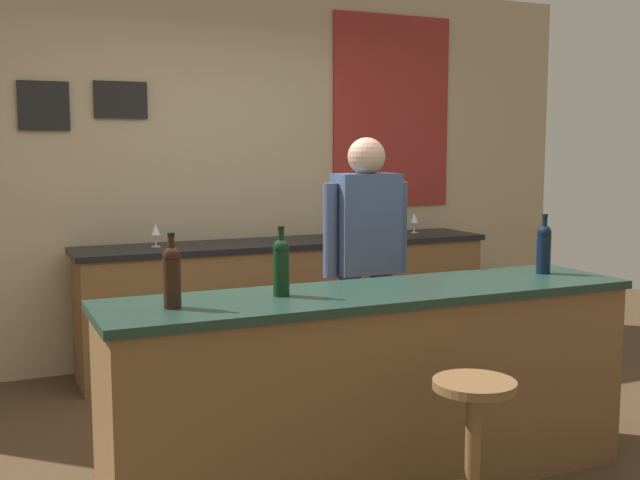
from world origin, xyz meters
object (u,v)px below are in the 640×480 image
object	(u,v)px
bar_stool	(473,436)
wine_bottle_b	(281,265)
wine_glass_b	(414,219)
bartender	(366,260)
wine_bottle_a	(172,275)
wine_glass_a	(156,230)
wine_bottle_c	(544,247)

from	to	relation	value
bar_stool	wine_bottle_b	size ratio (longest dim) A/B	2.22
bar_stool	wine_glass_b	xyz separation A→B (m)	(1.43, 2.80, 0.55)
bartender	wine_bottle_a	size ratio (longest dim) A/B	5.29
bar_stool	wine_glass_a	xyz separation A→B (m)	(-0.61, 2.78, 0.55)
wine_bottle_a	wine_glass_a	xyz separation A→B (m)	(0.39, 2.11, -0.05)
wine_glass_a	wine_bottle_c	bearing A→B (deg)	-52.85
wine_bottle_b	wine_bottle_c	world-z (taller)	same
bartender	wine_glass_a	xyz separation A→B (m)	(-0.90, 1.33, 0.07)
wine_glass_a	wine_glass_b	size ratio (longest dim) A/B	1.00
bar_stool	wine_bottle_b	distance (m)	1.06
wine_bottle_c	wine_bottle_a	bearing A→B (deg)	-177.97
bartender	wine_bottle_a	bearing A→B (deg)	-148.72
wine_bottle_c	wine_glass_b	xyz separation A→B (m)	(0.48, 2.07, -0.05)
wine_glass_a	bartender	bearing A→B (deg)	-56.13
wine_glass_a	wine_glass_b	bearing A→B (deg)	0.68
wine_glass_a	wine_glass_b	world-z (taller)	same
bar_stool	wine_bottle_a	size ratio (longest dim) A/B	2.22
bartender	bar_stool	xyz separation A→B (m)	(-0.29, -1.45, -0.48)
wine_bottle_a	wine_bottle_b	world-z (taller)	same
bartender	wine_bottle_b	distance (m)	1.08
bar_stool	wine_bottle_c	distance (m)	1.33
wine_bottle_a	bartender	bearing A→B (deg)	31.28
wine_bottle_b	wine_glass_a	xyz separation A→B (m)	(-0.10, 2.06, -0.05)
wine_bottle_a	wine_bottle_b	bearing A→B (deg)	6.81
bartender	wine_glass_a	bearing A→B (deg)	123.87
wine_bottle_a	wine_bottle_c	distance (m)	1.94
bartender	bar_stool	bearing A→B (deg)	-101.25
bar_stool	wine_bottle_a	distance (m)	1.34
wine_bottle_b	wine_bottle_a	bearing A→B (deg)	-173.19
wine_bottle_c	wine_glass_b	size ratio (longest dim) A/B	1.97
bartender	wine_bottle_a	distance (m)	1.51
wine_bottle_b	bar_stool	bearing A→B (deg)	-55.05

